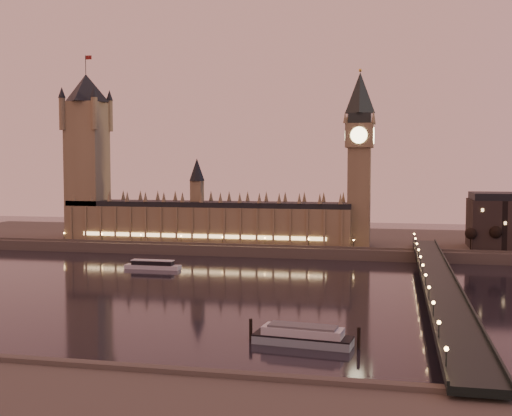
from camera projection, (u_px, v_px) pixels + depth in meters
The scene contains 10 objects.
ground at pixel (215, 290), 274.18m from camera, with size 700.00×700.00×0.00m, color black.
far_embankment at pixel (326, 241), 428.54m from camera, with size 560.00×130.00×6.00m, color #423D35.
palace_of_westminster at pixel (206, 217), 399.25m from camera, with size 180.00×26.62×52.00m.
victoria_tower at pixel (87, 147), 413.29m from camera, with size 31.68×31.68×118.00m.
big_ben at pixel (360, 148), 376.58m from camera, with size 17.68×17.68×104.00m.
westminster_bridge at pixel (437, 286), 254.44m from camera, with size 13.20×260.00×15.30m.
bare_tree_0 at pixel (467, 234), 355.31m from camera, with size 6.19×6.19×12.59m.
bare_tree_1 at pixel (493, 235), 352.43m from camera, with size 6.19×6.19×12.59m.
cruise_boat_a at pixel (153, 265), 331.48m from camera, with size 29.31×6.38×4.69m.
moored_barge at pixel (303, 336), 190.75m from camera, with size 34.06×11.47×6.28m.
Camera 1 is at (74.66, -261.41, 53.11)m, focal length 45.00 mm.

